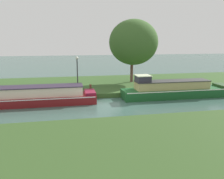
{
  "coord_description": "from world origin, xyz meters",
  "views": [
    {
      "loc": [
        -3.55,
        -16.6,
        4.78
      ],
      "look_at": [
        -0.04,
        1.2,
        0.9
      ],
      "focal_mm": 36.94,
      "sensor_mm": 36.0,
      "label": 1
    }
  ],
  "objects_px": {
    "mooring_post_near": "(164,86)",
    "mooring_post_far": "(91,89)",
    "maroon_barge": "(39,96)",
    "forest_narrowboat": "(175,90)",
    "lamp_post": "(77,69)",
    "willow_tree_left": "(134,42)"
  },
  "relations": [
    {
      "from": "forest_narrowboat",
      "to": "willow_tree_left",
      "type": "height_order",
      "value": "willow_tree_left"
    },
    {
      "from": "maroon_barge",
      "to": "mooring_post_far",
      "type": "distance_m",
      "value": 4.28
    },
    {
      "from": "mooring_post_near",
      "to": "mooring_post_far",
      "type": "relative_size",
      "value": 0.84
    },
    {
      "from": "forest_narrowboat",
      "to": "willow_tree_left",
      "type": "distance_m",
      "value": 6.95
    },
    {
      "from": "forest_narrowboat",
      "to": "mooring_post_far",
      "type": "height_order",
      "value": "forest_narrowboat"
    },
    {
      "from": "mooring_post_far",
      "to": "forest_narrowboat",
      "type": "bearing_deg",
      "value": -10.58
    },
    {
      "from": "willow_tree_left",
      "to": "lamp_post",
      "type": "height_order",
      "value": "willow_tree_left"
    },
    {
      "from": "willow_tree_left",
      "to": "lamp_post",
      "type": "relative_size",
      "value": 2.16
    },
    {
      "from": "forest_narrowboat",
      "to": "lamp_post",
      "type": "distance_m",
      "value": 8.65
    },
    {
      "from": "mooring_post_near",
      "to": "mooring_post_far",
      "type": "distance_m",
      "value": 6.65
    },
    {
      "from": "maroon_barge",
      "to": "lamp_post",
      "type": "xyz_separation_m",
      "value": [
        3.05,
        2.51,
        1.68
      ]
    },
    {
      "from": "forest_narrowboat",
      "to": "mooring_post_near",
      "type": "bearing_deg",
      "value": 108.97
    },
    {
      "from": "forest_narrowboat",
      "to": "lamp_post",
      "type": "bearing_deg",
      "value": 162.82
    },
    {
      "from": "willow_tree_left",
      "to": "mooring_post_far",
      "type": "distance_m",
      "value": 7.37
    },
    {
      "from": "maroon_barge",
      "to": "lamp_post",
      "type": "relative_size",
      "value": 2.87
    },
    {
      "from": "maroon_barge",
      "to": "mooring_post_far",
      "type": "height_order",
      "value": "maroon_barge"
    },
    {
      "from": "maroon_barge",
      "to": "lamp_post",
      "type": "distance_m",
      "value": 4.29
    },
    {
      "from": "maroon_barge",
      "to": "lamp_post",
      "type": "height_order",
      "value": "lamp_post"
    },
    {
      "from": "maroon_barge",
      "to": "forest_narrowboat",
      "type": "xyz_separation_m",
      "value": [
        11.17,
        0.0,
        0.05
      ]
    },
    {
      "from": "forest_narrowboat",
      "to": "mooring_post_far",
      "type": "distance_m",
      "value": 7.23
    },
    {
      "from": "maroon_barge",
      "to": "willow_tree_left",
      "type": "height_order",
      "value": "willow_tree_left"
    },
    {
      "from": "maroon_barge",
      "to": "mooring_post_far",
      "type": "xyz_separation_m",
      "value": [
        4.07,
        1.33,
        0.15
      ]
    }
  ]
}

